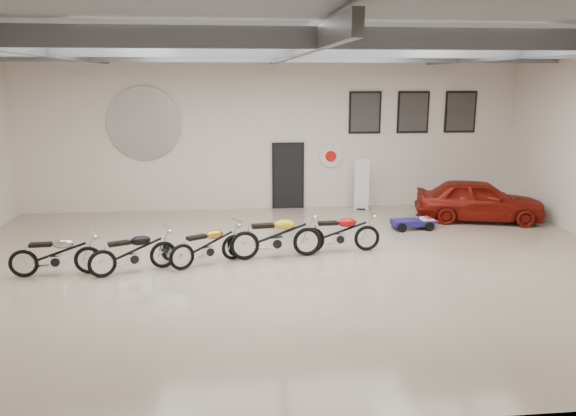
{
  "coord_description": "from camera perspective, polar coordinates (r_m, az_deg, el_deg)",
  "views": [
    {
      "loc": [
        -1.39,
        -12.0,
        4.17
      ],
      "look_at": [
        0.0,
        1.2,
        1.1
      ],
      "focal_mm": 35.0,
      "sensor_mm": 36.0,
      "label": 1
    }
  ],
  "objects": [
    {
      "name": "floor",
      "position": [
        12.78,
        0.57,
        -6.02
      ],
      "size": [
        16.0,
        12.0,
        0.01
      ],
      "primitive_type": "cube",
      "color": "tan",
      "rests_on": "ground"
    },
    {
      "name": "door",
      "position": [
        18.31,
        0.0,
        3.21
      ],
      "size": [
        0.92,
        0.08,
        2.1
      ],
      "primitive_type": "cube",
      "color": "black",
      "rests_on": "back_wall"
    },
    {
      "name": "poster_left",
      "position": [
        18.52,
        7.83,
        9.59
      ],
      "size": [
        1.05,
        0.08,
        1.35
      ],
      "primitive_type": null,
      "color": "black",
      "rests_on": "back_wall"
    },
    {
      "name": "motorcycle_silver",
      "position": [
        13.1,
        -22.54,
        -4.29
      ],
      "size": [
        1.94,
        0.73,
        0.99
      ],
      "primitive_type": null,
      "rotation": [
        0.0,
        0.0,
        0.08
      ],
      "color": "silver",
      "rests_on": "floor"
    },
    {
      "name": "banner_stand",
      "position": [
        18.3,
        7.5,
        2.49
      ],
      "size": [
        0.5,
        0.3,
        1.72
      ],
      "primitive_type": null,
      "rotation": [
        0.0,
        0.0,
        -0.25
      ],
      "color": "white",
      "rests_on": "floor"
    },
    {
      "name": "motorcycle_gold",
      "position": [
        12.93,
        -8.13,
        -3.67
      ],
      "size": [
        1.91,
        1.41,
        0.97
      ],
      "primitive_type": null,
      "rotation": [
        0.0,
        0.0,
        0.51
      ],
      "color": "silver",
      "rests_on": "floor"
    },
    {
      "name": "ceiling_beams",
      "position": [
        12.09,
        0.62,
        15.78
      ],
      "size": [
        15.8,
        11.8,
        0.32
      ],
      "primitive_type": null,
      "color": "slate",
      "rests_on": "ceiling"
    },
    {
      "name": "poster_mid",
      "position": [
        18.96,
        12.59,
        9.48
      ],
      "size": [
        1.05,
        0.08,
        1.35
      ],
      "primitive_type": null,
      "color": "black",
      "rests_on": "back_wall"
    },
    {
      "name": "motorcycle_red",
      "position": [
        13.79,
        5.27,
        -2.4
      ],
      "size": [
        2.0,
        0.67,
        1.03
      ],
      "primitive_type": null,
      "rotation": [
        0.0,
        0.0,
        0.03
      ],
      "color": "silver",
      "rests_on": "floor"
    },
    {
      "name": "motorcycle_yellow",
      "position": [
        13.26,
        -1.2,
        -2.76
      ],
      "size": [
        2.22,
        0.91,
        1.12
      ],
      "primitive_type": null,
      "rotation": [
        0.0,
        0.0,
        0.11
      ],
      "color": "silver",
      "rests_on": "floor"
    },
    {
      "name": "logo_plaque",
      "position": [
        18.19,
        -14.4,
        8.3
      ],
      "size": [
        2.3,
        0.06,
        1.16
      ],
      "primitive_type": null,
      "color": "silver",
      "rests_on": "back_wall"
    },
    {
      "name": "go_kart",
      "position": [
        16.3,
        12.92,
        -1.2
      ],
      "size": [
        1.46,
        0.73,
        0.52
      ],
      "primitive_type": null,
      "rotation": [
        0.0,
        0.0,
        0.07
      ],
      "color": "navy",
      "rests_on": "floor"
    },
    {
      "name": "back_wall",
      "position": [
        18.13,
        -1.6,
        7.73
      ],
      "size": [
        16.0,
        0.02,
        5.0
      ],
      "primitive_type": "cube",
      "color": "silver",
      "rests_on": "floor"
    },
    {
      "name": "vintage_car",
      "position": [
        17.69,
        18.82,
        0.78
      ],
      "size": [
        2.36,
        3.95,
        1.26
      ],
      "primitive_type": "imported",
      "rotation": [
        0.0,
        0.0,
        1.32
      ],
      "color": "maroon",
      "rests_on": "floor"
    },
    {
      "name": "oil_sign",
      "position": [
        18.41,
        4.36,
        5.27
      ],
      "size": [
        0.72,
        0.1,
        0.72
      ],
      "primitive_type": null,
      "color": "white",
      "rests_on": "back_wall"
    },
    {
      "name": "poster_right",
      "position": [
        19.52,
        17.11,
        9.31
      ],
      "size": [
        1.05,
        0.08,
        1.35
      ],
      "primitive_type": null,
      "color": "black",
      "rests_on": "back_wall"
    },
    {
      "name": "ceiling",
      "position": [
        12.11,
        0.62,
        16.96
      ],
      "size": [
        16.0,
        12.0,
        0.01
      ],
      "primitive_type": "cube",
      "color": "gray",
      "rests_on": "back_wall"
    },
    {
      "name": "motorcycle_black",
      "position": [
        12.74,
        -15.47,
        -4.23
      ],
      "size": [
        1.98,
        1.28,
        0.99
      ],
      "primitive_type": null,
      "rotation": [
        0.0,
        0.0,
        0.4
      ],
      "color": "silver",
      "rests_on": "floor"
    }
  ]
}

